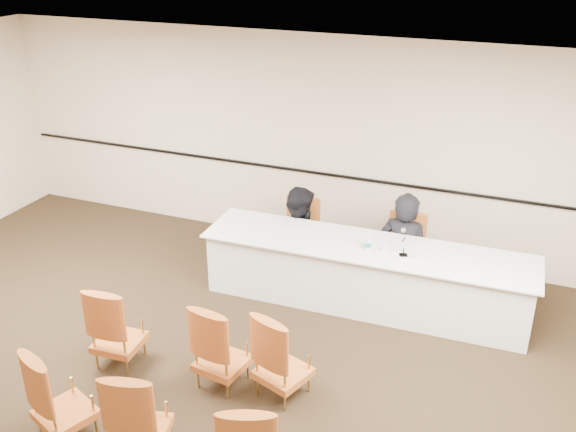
{
  "coord_description": "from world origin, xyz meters",
  "views": [
    {
      "loc": [
        2.68,
        -3.98,
        4.28
      ],
      "look_at": [
        0.04,
        2.6,
        1.03
      ],
      "focal_mm": 40.0,
      "sensor_mm": 36.0,
      "label": 1
    }
  ],
  "objects_px": {
    "panelist_second_chair": "(298,236)",
    "aud_chair_front_right": "(283,354)",
    "microphone": "(404,245)",
    "aud_chair_front_left": "(117,324)",
    "aud_chair_back_mid": "(138,411)",
    "panelist_main_chair": "(403,253)",
    "coffee_cup": "(417,255)",
    "panelist_main": "(402,259)",
    "aud_chair_back_left": "(62,394)",
    "aud_chair_front_mid": "(222,344)",
    "water_bottle": "(368,240)",
    "panelist_second": "(298,246)",
    "panel_table": "(365,275)",
    "drinking_glass": "(385,247)"
  },
  "relations": [
    {
      "from": "panelist_main_chair",
      "to": "aud_chair_back_mid",
      "type": "bearing_deg",
      "value": -113.07
    },
    {
      "from": "microphone",
      "to": "aud_chair_front_left",
      "type": "distance_m",
      "value": 3.27
    },
    {
      "from": "panelist_main_chair",
      "to": "coffee_cup",
      "type": "relative_size",
      "value": 8.29
    },
    {
      "from": "aud_chair_back_mid",
      "to": "panelist_main",
      "type": "bearing_deg",
      "value": 54.63
    },
    {
      "from": "panelist_second",
      "to": "aud_chair_back_left",
      "type": "relative_size",
      "value": 1.79
    },
    {
      "from": "panelist_second",
      "to": "aud_chair_front_left",
      "type": "xyz_separation_m",
      "value": [
        -1.0,
        -2.64,
        0.15
      ]
    },
    {
      "from": "panelist_second",
      "to": "microphone",
      "type": "xyz_separation_m",
      "value": [
        1.54,
        -0.64,
        0.61
      ]
    },
    {
      "from": "drinking_glass",
      "to": "coffee_cup",
      "type": "bearing_deg",
      "value": -10.01
    },
    {
      "from": "panelist_second",
      "to": "panelist_second_chair",
      "type": "xyz_separation_m",
      "value": [
        0.0,
        0.0,
        0.15
      ]
    },
    {
      "from": "coffee_cup",
      "to": "aud_chair_front_left",
      "type": "height_order",
      "value": "aud_chair_front_left"
    },
    {
      "from": "coffee_cup",
      "to": "aud_chair_front_mid",
      "type": "bearing_deg",
      "value": -129.2
    },
    {
      "from": "water_bottle",
      "to": "drinking_glass",
      "type": "xyz_separation_m",
      "value": [
        0.18,
        0.06,
        -0.08
      ]
    },
    {
      "from": "aud_chair_front_right",
      "to": "aud_chair_back_left",
      "type": "bearing_deg",
      "value": -122.57
    },
    {
      "from": "aud_chair_back_left",
      "to": "water_bottle",
      "type": "bearing_deg",
      "value": 79.79
    },
    {
      "from": "panelist_main_chair",
      "to": "panelist_second_chair",
      "type": "height_order",
      "value": "same"
    },
    {
      "from": "panel_table",
      "to": "panelist_main",
      "type": "xyz_separation_m",
      "value": [
        0.33,
        0.59,
        -0.02
      ]
    },
    {
      "from": "panelist_second_chair",
      "to": "aud_chair_front_right",
      "type": "relative_size",
      "value": 1.0
    },
    {
      "from": "aud_chair_front_right",
      "to": "water_bottle",
      "type": "bearing_deg",
      "value": 98.93
    },
    {
      "from": "aud_chair_front_mid",
      "to": "aud_chair_front_right",
      "type": "relative_size",
      "value": 1.0
    },
    {
      "from": "water_bottle",
      "to": "aud_chair_back_left",
      "type": "distance_m",
      "value": 3.66
    },
    {
      "from": "coffee_cup",
      "to": "panelist_main_chair",
      "type": "bearing_deg",
      "value": 112.57
    },
    {
      "from": "panelist_main_chair",
      "to": "panelist_second_chair",
      "type": "bearing_deg",
      "value": 180.0
    },
    {
      "from": "coffee_cup",
      "to": "aud_chair_back_mid",
      "type": "relative_size",
      "value": 0.12
    },
    {
      "from": "panelist_main_chair",
      "to": "aud_chair_back_mid",
      "type": "distance_m",
      "value": 3.99
    },
    {
      "from": "panelist_main_chair",
      "to": "microphone",
      "type": "bearing_deg",
      "value": -80.73
    },
    {
      "from": "panelist_second",
      "to": "aud_chair_back_mid",
      "type": "distance_m",
      "value": 3.67
    },
    {
      "from": "drinking_glass",
      "to": "aud_chair_front_left",
      "type": "height_order",
      "value": "aud_chair_front_left"
    },
    {
      "from": "drinking_glass",
      "to": "panelist_main_chair",
      "type": "bearing_deg",
      "value": 80.8
    },
    {
      "from": "aud_chair_front_left",
      "to": "panelist_main_chair",
      "type": "bearing_deg",
      "value": 43.99
    },
    {
      "from": "aud_chair_back_left",
      "to": "panelist_second_chair",
      "type": "bearing_deg",
      "value": 99.63
    },
    {
      "from": "microphone",
      "to": "aud_chair_back_mid",
      "type": "distance_m",
      "value": 3.45
    },
    {
      "from": "panel_table",
      "to": "aud_chair_front_left",
      "type": "bearing_deg",
      "value": -136.52
    },
    {
      "from": "aud_chair_front_mid",
      "to": "aud_chair_back_mid",
      "type": "height_order",
      "value": "same"
    },
    {
      "from": "panelist_main",
      "to": "aud_chair_front_left",
      "type": "xyz_separation_m",
      "value": [
        -2.41,
        -2.68,
        0.09
      ]
    },
    {
      "from": "panel_table",
      "to": "aud_chair_front_right",
      "type": "bearing_deg",
      "value": -100.14
    },
    {
      "from": "panelist_second_chair",
      "to": "aud_chair_front_mid",
      "type": "relative_size",
      "value": 1.0
    },
    {
      "from": "coffee_cup",
      "to": "panel_table",
      "type": "bearing_deg",
      "value": 169.71
    },
    {
      "from": "panel_table",
      "to": "water_bottle",
      "type": "xyz_separation_m",
      "value": [
        0.04,
        -0.1,
        0.52
      ]
    },
    {
      "from": "microphone",
      "to": "coffee_cup",
      "type": "height_order",
      "value": "microphone"
    },
    {
      "from": "microphone",
      "to": "water_bottle",
      "type": "distance_m",
      "value": 0.42
    },
    {
      "from": "panelist_main",
      "to": "panelist_second_chair",
      "type": "relative_size",
      "value": 1.92
    },
    {
      "from": "panel_table",
      "to": "panelist_second",
      "type": "bearing_deg",
      "value": 151.44
    },
    {
      "from": "microphone",
      "to": "aud_chair_front_right",
      "type": "xyz_separation_m",
      "value": [
        -0.74,
        -1.83,
        -0.46
      ]
    },
    {
      "from": "water_bottle",
      "to": "aud_chair_front_left",
      "type": "distance_m",
      "value": 2.95
    },
    {
      "from": "panelist_main",
      "to": "water_bottle",
      "type": "height_order",
      "value": "panelist_main"
    },
    {
      "from": "panelist_second_chair",
      "to": "aud_chair_back_left",
      "type": "distance_m",
      "value": 3.82
    },
    {
      "from": "drinking_glass",
      "to": "aud_chair_front_mid",
      "type": "xyz_separation_m",
      "value": [
        -1.14,
        -1.95,
        -0.37
      ]
    },
    {
      "from": "panelist_main_chair",
      "to": "aud_chair_front_right",
      "type": "bearing_deg",
      "value": -105.37
    },
    {
      "from": "aud_chair_front_left",
      "to": "drinking_glass",
      "type": "bearing_deg",
      "value": 37.53
    },
    {
      "from": "panelist_main_chair",
      "to": "water_bottle",
      "type": "relative_size",
      "value": 3.77
    }
  ]
}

